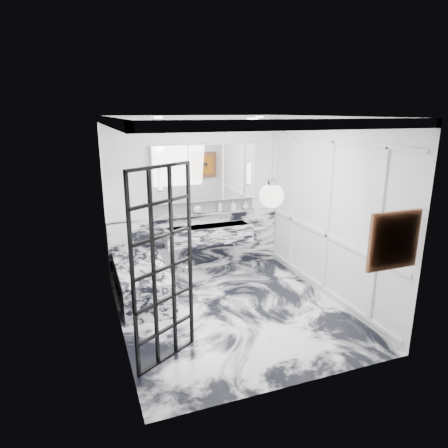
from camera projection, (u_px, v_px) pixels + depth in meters
name	position (u px, v px, depth m)	size (l,w,h in m)	color
floor	(232.00, 311.00, 5.95)	(3.60, 3.60, 0.00)	white
ceiling	(233.00, 117.00, 5.19)	(3.60, 3.60, 0.00)	white
wall_back	(196.00, 196.00, 7.19)	(3.60, 3.60, 0.00)	white
wall_front	(300.00, 265.00, 3.95)	(3.60, 3.60, 0.00)	white
wall_left	(115.00, 232.00, 5.03)	(3.60, 3.60, 0.00)	white
wall_right	(330.00, 211.00, 6.11)	(3.60, 3.60, 0.00)	white
marble_clad_back	(197.00, 242.00, 7.41)	(3.18, 0.05, 1.05)	white
marble_clad_left	(116.00, 236.00, 5.05)	(0.02, 3.56, 2.68)	white
panel_molding	(328.00, 217.00, 6.13)	(0.03, 3.40, 2.30)	white
soap_bottle_a	(220.00, 206.00, 7.31)	(0.08, 0.08, 0.20)	#8C5919
soap_bottle_b	(233.00, 205.00, 7.40)	(0.08, 0.08, 0.18)	#4C4C51
soap_bottle_c	(246.00, 205.00, 7.49)	(0.11, 0.11, 0.15)	silver
face_pot	(197.00, 209.00, 7.17)	(0.15, 0.15, 0.15)	white
amber_bottle	(232.00, 208.00, 7.41)	(0.04, 0.04, 0.10)	#8C5919
flower_vase	(159.00, 273.00, 5.76)	(0.09, 0.09, 0.12)	silver
crittall_door	(163.00, 269.00, 4.50)	(0.88, 0.04, 2.31)	black
artwork	(394.00, 240.00, 4.36)	(0.56, 0.05, 0.56)	#BD6A13
pendant_light	(272.00, 196.00, 4.21)	(0.26, 0.26, 0.26)	white
trough_sink	(208.00, 234.00, 7.20)	(1.60, 0.45, 0.30)	silver
ledge	(205.00, 214.00, 7.26)	(1.90, 0.14, 0.04)	silver
subway_tile	(204.00, 206.00, 7.28)	(1.90, 0.03, 0.23)	white
mirror_cabinet	(205.00, 173.00, 7.06)	(1.90, 0.16, 1.00)	white
sconce_left	(160.00, 178.00, 6.71)	(0.07, 0.07, 0.40)	white
sconce_right	(249.00, 173.00, 7.26)	(0.07, 0.07, 0.40)	white
bathtub	(142.00, 282.00, 6.29)	(0.75, 1.65, 0.55)	silver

